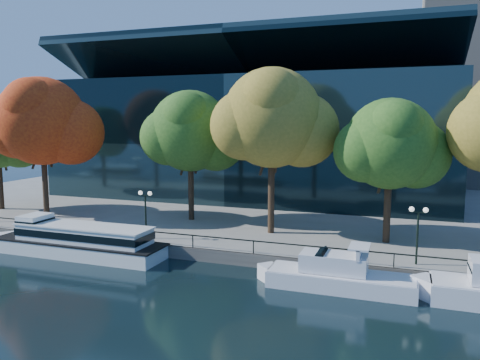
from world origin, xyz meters
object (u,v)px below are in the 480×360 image
at_px(tree_4, 392,146).
at_px(lamp_2, 418,222).
at_px(cruiser_near, 334,275).
at_px(tree_3, 274,120).
at_px(tour_boat, 75,239).
at_px(tree_2, 192,133).
at_px(tree_1, 43,123).
at_px(lamp_1, 145,203).

xyz_separation_m(tree_4, lamp_2, (2.08, -5.46, -4.89)).
distance_m(cruiser_near, tree_3, 15.24).
xyz_separation_m(tour_boat, tree_3, (14.24, 8.65, 9.61)).
bearing_deg(tree_3, tree_2, 163.59).
relative_size(cruiser_near, lamp_2, 2.59).
bearing_deg(tree_4, tree_3, -179.52).
relative_size(tree_1, lamp_1, 3.53).
xyz_separation_m(lamp_1, lamp_2, (21.38, 0.00, 0.00)).
bearing_deg(tree_3, tour_boat, -148.71).
bearing_deg(tour_boat, tree_2, 65.46).
bearing_deg(tree_4, lamp_1, -164.20).
distance_m(tree_2, tree_3, 9.53).
height_order(tree_1, lamp_2, tree_1).
xyz_separation_m(tour_boat, tree_4, (23.97, 8.73, 7.57)).
relative_size(tour_boat, tree_2, 1.25).
bearing_deg(cruiser_near, tree_3, 126.01).
relative_size(tree_1, tree_4, 1.22).
height_order(tour_boat, tree_1, tree_1).
distance_m(tour_boat, cruiser_near, 21.03).
bearing_deg(lamp_1, tree_3, 29.35).
distance_m(cruiser_near, tree_1, 32.95).
bearing_deg(tree_2, tree_3, -16.41).
distance_m(tree_2, tree_4, 18.99).
xyz_separation_m(tree_2, lamp_2, (20.88, -8.05, -5.68)).
height_order(tour_boat, lamp_1, lamp_1).
bearing_deg(tree_2, tree_4, -7.84).
relative_size(tree_4, lamp_2, 2.90).
bearing_deg(tree_4, tree_1, -177.77).
bearing_deg(lamp_1, tree_2, 86.46).
height_order(tree_1, lamp_1, tree_1).
distance_m(tour_boat, tree_3, 19.23).
xyz_separation_m(cruiser_near, tree_4, (2.95, 9.41, 7.93)).
height_order(tree_3, lamp_2, tree_3).
bearing_deg(lamp_2, tree_4, 110.87).
height_order(lamp_1, lamp_2, same).
bearing_deg(tree_1, tree_2, 14.92).
height_order(cruiser_near, lamp_1, lamp_1).
bearing_deg(tree_3, lamp_1, -150.65).
relative_size(tour_boat, tree_4, 1.38).
bearing_deg(tree_1, lamp_2, -6.69).
xyz_separation_m(tour_boat, cruiser_near, (21.02, -0.68, -0.36)).
xyz_separation_m(cruiser_near, lamp_1, (-16.35, 3.95, 3.04)).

